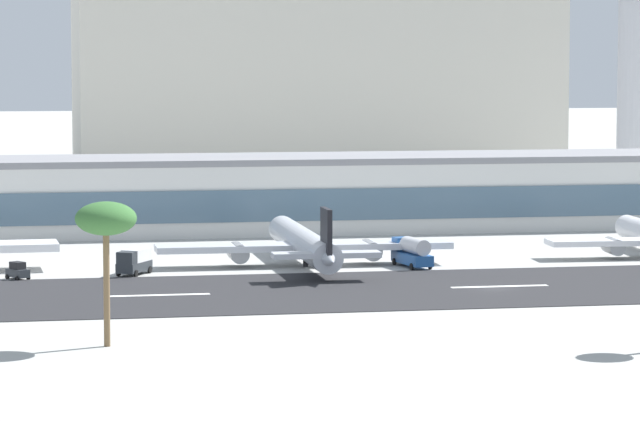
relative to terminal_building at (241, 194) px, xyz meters
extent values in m
plane|color=#A8A8A3|center=(19.70, -74.12, -5.95)|extent=(1400.00, 1400.00, 0.00)
cube|color=#262628|center=(19.70, -72.65, -5.91)|extent=(800.00, 34.46, 0.08)
cube|color=white|center=(-20.10, -72.65, -5.86)|extent=(12.00, 1.20, 0.01)
cube|color=white|center=(20.95, -72.65, -5.86)|extent=(12.00, 1.20, 0.01)
cube|color=silver|center=(0.00, 0.06, -0.50)|extent=(188.92, 21.23, 10.89)
cube|color=#476075|center=(0.00, -10.71, -1.05)|extent=(183.25, 0.30, 4.90)
cube|color=gray|center=(0.00, 0.06, 5.44)|extent=(190.81, 21.45, 1.00)
cylinder|color=silver|center=(83.56, 47.16, 15.61)|extent=(6.46, 6.46, 43.11)
cube|color=beige|center=(32.29, 108.54, 16.32)|extent=(105.47, 37.48, 44.53)
cylinder|color=silver|center=(1.71, -46.32, -2.99)|extent=(4.48, 38.27, 3.82)
sphere|color=silver|center=(2.04, -27.22, -2.99)|extent=(3.63, 3.63, 3.63)
cone|color=silver|center=(1.39, -65.42, -2.99)|extent=(3.56, 6.94, 3.44)
cube|color=silver|center=(1.70, -47.09, -3.37)|extent=(39.40, 6.41, 0.84)
cylinder|color=gray|center=(10.55, -47.24, -4.04)|extent=(2.58, 5.39, 2.48)
cylinder|color=gray|center=(-7.14, -46.93, -4.04)|extent=(2.58, 5.39, 2.48)
cube|color=silver|center=(1.41, -63.90, -2.60)|extent=(13.42, 3.38, 0.67)
cube|color=black|center=(1.41, -63.90, 0.07)|extent=(0.70, 5.17, 6.11)
cylinder|color=black|center=(1.68, -48.23, -5.42)|extent=(0.69, 0.69, 1.05)
sphere|color=silver|center=(53.17, -29.79, -3.30)|extent=(3.25, 3.25, 3.25)
cylinder|color=gray|center=(44.72, -47.10, -4.24)|extent=(2.50, 4.91, 2.22)
cube|color=#2D3338|center=(-35.84, -54.52, -5.15)|extent=(3.06, 3.56, 1.00)
cube|color=black|center=(-35.84, -54.52, -4.20)|extent=(2.11, 2.31, 0.90)
cylinder|color=black|center=(-35.91, -55.90, -5.65)|extent=(0.56, 0.66, 0.60)
cylinder|color=black|center=(-34.56, -55.04, -5.65)|extent=(0.56, 0.66, 0.60)
cylinder|color=black|center=(-37.11, -54.00, -5.65)|extent=(0.56, 0.66, 0.60)
cylinder|color=black|center=(-35.76, -53.15, -5.65)|extent=(0.56, 0.66, 0.60)
cube|color=#23569E|center=(15.36, -51.31, -4.80)|extent=(3.89, 8.80, 1.40)
cylinder|color=silver|center=(15.52, -52.32, -3.05)|extent=(2.97, 6.04, 2.10)
cube|color=#23569E|center=(14.86, -48.12, -3.20)|extent=(2.68, 2.39, 1.80)
cylinder|color=black|center=(16.18, -48.17, -5.50)|extent=(0.42, 0.93, 0.90)
cylinder|color=black|center=(13.61, -48.58, -5.50)|extent=(0.42, 0.93, 0.90)
cylinder|color=black|center=(17.11, -54.05, -5.50)|extent=(0.42, 0.93, 0.90)
cylinder|color=black|center=(14.54, -54.45, -5.50)|extent=(0.42, 0.93, 0.90)
cube|color=#2D3338|center=(-21.23, -52.59, -4.90)|extent=(5.05, 6.40, 1.20)
cube|color=silver|center=(-20.88, -51.96, -3.50)|extent=(4.14, 4.89, 1.60)
cube|color=#2D3338|center=(-22.30, -54.47, -3.55)|extent=(2.75, 2.55, 1.50)
cylinder|color=black|center=(-23.31, -53.82, -5.50)|extent=(0.69, 0.92, 0.90)
cylinder|color=black|center=(-21.23, -55.01, -5.50)|extent=(0.69, 0.92, 0.90)
cylinder|color=black|center=(-21.24, -50.17, -5.50)|extent=(0.69, 0.92, 0.90)
cylinder|color=black|center=(-19.15, -51.35, -5.50)|extent=(0.69, 0.92, 0.90)
cylinder|color=brown|center=(-28.27, -107.01, 0.19)|extent=(0.61, 0.61, 12.28)
ellipsoid|color=#386B33|center=(-28.27, -107.01, 6.33)|extent=(5.88, 5.88, 3.23)
camera|label=1|loc=(-39.02, -272.27, 21.61)|focal=97.76mm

